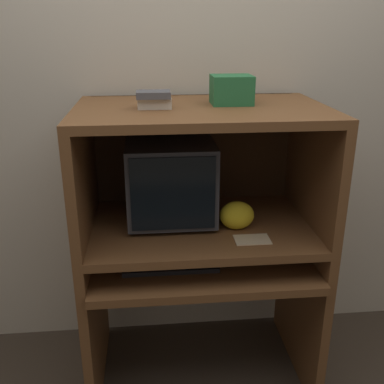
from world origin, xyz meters
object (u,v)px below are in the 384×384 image
Objects in this scene: crt_monitor at (170,178)px; mouse at (232,259)px; snack_bag at (237,215)px; keyboard at (171,264)px; book_stack at (154,99)px; storage_box at (231,90)px.

crt_monitor reaches higher than mouse.
crt_monitor is 2.90× the size of snack_bag.
snack_bag is at bearing 12.71° from keyboard.
book_stack is (-0.35, 0.04, 0.50)m from snack_bag.
crt_monitor reaches higher than snack_bag.
keyboard is 2.43× the size of storage_box.
storage_box is at bearing 88.39° from mouse.
crt_monitor is at bearing 170.52° from storage_box.
keyboard is at bearing -167.29° from snack_bag.
crt_monitor is 0.35m from snack_bag.
keyboard is at bearing -65.31° from book_stack.
mouse is at bearing -15.83° from book_stack.
book_stack is at bearing -167.84° from storage_box.
keyboard is 6.79× the size of mouse.
crt_monitor reaches higher than keyboard.
storage_box is (0.26, -0.04, 0.40)m from crt_monitor.
snack_bag is (0.30, 0.07, 0.19)m from keyboard.
keyboard is (-0.02, -0.22, -0.32)m from crt_monitor.
book_stack is (-0.07, -0.11, 0.37)m from crt_monitor.
crt_monitor is 3.17× the size of book_stack.
snack_bag is 0.54m from storage_box.
keyboard is at bearing -176.81° from mouse.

